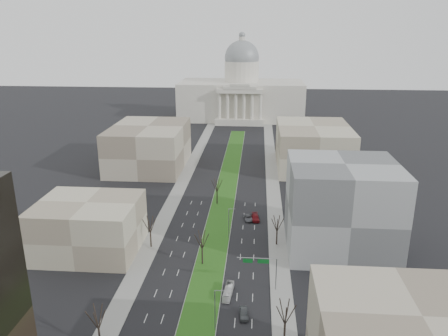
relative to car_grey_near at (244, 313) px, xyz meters
The scene contains 22 objects.
ground 61.04m from the car_grey_near, 98.73° to the left, with size 600.00×600.00×0.00m, color black.
median 60.04m from the car_grey_near, 98.88° to the left, with size 8.00×222.03×0.20m.
sidewalk_left 44.33m from the car_grey_near, 127.15° to the left, with size 5.00×330.00×0.15m, color gray.
sidewalk_right 36.28m from the car_grey_near, 76.88° to the left, with size 5.00×330.00×0.15m, color gray.
capitol 210.69m from the car_grey_near, 92.53° to the left, with size 80.00×46.00×55.00m.
building_beige_left 49.67m from the car_grey_near, 149.07° to the left, with size 26.00×22.00×14.00m, color gray.
building_grey_right 42.22m from the car_grey_near, 52.58° to the left, with size 28.00×26.00×24.00m, color slate.
building_far_left 109.97m from the car_grey_near, 113.81° to the left, with size 30.00×40.00×18.00m, color gray.
building_far_right 108.74m from the car_grey_near, 76.27° to the left, with size 30.00×40.00×18.00m, color gray.
tree_left_mid 29.59m from the car_grey_near, 156.21° to the right, with size 5.40×5.40×9.72m.
tree_left_far 39.24m from the car_grey_near, 133.06° to the left, with size 5.28×5.28×9.50m.
tree_right_mid 12.74m from the car_grey_near, 44.05° to the right, with size 5.52×5.52×9.94m.
tree_right_far 33.78m from the car_grey_near, 76.22° to the left, with size 5.04×5.04×9.07m.
tree_median_b 24.06m from the car_grey_near, 119.00° to the left, with size 5.40×5.40×9.72m.
tree_median_c 61.68m from the car_grey_near, 100.58° to the left, with size 5.40×5.40×9.72m.
streetlamp_median_b 8.26m from the car_grey_near, 139.70° to the right, with size 1.90×0.20×9.16m.
streetlamp_median_c 35.98m from the car_grey_near, 98.86° to the left, with size 1.90×0.20×9.16m.
mast_arm_signs 12.38m from the car_grey_near, 67.83° to the left, with size 9.12×0.24×8.09m.
car_grey_near is the anchor object (origin of this frame).
car_red 48.30m from the car_grey_near, 87.71° to the left, with size 2.27×5.58×1.62m, color maroon.
car_grey_far 48.11m from the car_grey_near, 90.35° to the left, with size 2.38×5.16×1.43m, color #56575F.
box_van 8.24m from the car_grey_near, 117.24° to the left, with size 1.65×7.05×1.97m, color white.
Camera 1 is at (11.20, -17.50, 57.43)m, focal length 35.00 mm.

